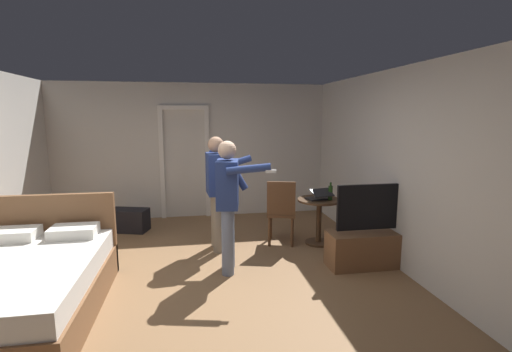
{
  "coord_description": "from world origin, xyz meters",
  "views": [
    {
      "loc": [
        -0.01,
        -4.1,
        1.95
      ],
      "look_at": [
        0.8,
        0.58,
        1.16
      ],
      "focal_mm": 25.81,
      "sensor_mm": 36.0,
      "label": 1
    }
  ],
  "objects_px": {
    "side_table": "(319,214)",
    "wooden_chair": "(281,210)",
    "bottle_on_table": "(330,192)",
    "person_blue_shirt": "(229,197)",
    "bed": "(21,286)",
    "suitcase_dark": "(129,220)",
    "tv_flatscreen": "(372,243)",
    "laptop": "(319,196)",
    "person_striped_shirt": "(217,185)"
  },
  "relations": [
    {
      "from": "person_striped_shirt",
      "to": "suitcase_dark",
      "type": "bearing_deg",
      "value": 142.3
    },
    {
      "from": "person_blue_shirt",
      "to": "suitcase_dark",
      "type": "height_order",
      "value": "person_blue_shirt"
    },
    {
      "from": "person_striped_shirt",
      "to": "suitcase_dark",
      "type": "distance_m",
      "value": 1.97
    },
    {
      "from": "bottle_on_table",
      "to": "suitcase_dark",
      "type": "distance_m",
      "value": 3.4
    },
    {
      "from": "bed",
      "to": "wooden_chair",
      "type": "height_order",
      "value": "bed"
    },
    {
      "from": "bed",
      "to": "wooden_chair",
      "type": "relative_size",
      "value": 2.11
    },
    {
      "from": "wooden_chair",
      "to": "bottle_on_table",
      "type": "bearing_deg",
      "value": -11.11
    },
    {
      "from": "bed",
      "to": "person_blue_shirt",
      "type": "height_order",
      "value": "person_blue_shirt"
    },
    {
      "from": "person_striped_shirt",
      "to": "suitcase_dark",
      "type": "height_order",
      "value": "person_striped_shirt"
    },
    {
      "from": "suitcase_dark",
      "to": "tv_flatscreen",
      "type": "bearing_deg",
      "value": -14.72
    },
    {
      "from": "person_striped_shirt",
      "to": "suitcase_dark",
      "type": "xyz_separation_m",
      "value": [
        -1.43,
        1.11,
        -0.77
      ]
    },
    {
      "from": "bottle_on_table",
      "to": "person_blue_shirt",
      "type": "xyz_separation_m",
      "value": [
        -1.59,
        -0.68,
        0.14
      ]
    },
    {
      "from": "person_blue_shirt",
      "to": "person_striped_shirt",
      "type": "bearing_deg",
      "value": 96.23
    },
    {
      "from": "person_blue_shirt",
      "to": "suitcase_dark",
      "type": "relative_size",
      "value": 2.62
    },
    {
      "from": "person_blue_shirt",
      "to": "suitcase_dark",
      "type": "bearing_deg",
      "value": 128.59
    },
    {
      "from": "bed",
      "to": "suitcase_dark",
      "type": "height_order",
      "value": "bed"
    },
    {
      "from": "bed",
      "to": "side_table",
      "type": "bearing_deg",
      "value": 22.37
    },
    {
      "from": "tv_flatscreen",
      "to": "suitcase_dark",
      "type": "height_order",
      "value": "tv_flatscreen"
    },
    {
      "from": "wooden_chair",
      "to": "suitcase_dark",
      "type": "bearing_deg",
      "value": 155.6
    },
    {
      "from": "bottle_on_table",
      "to": "suitcase_dark",
      "type": "bearing_deg",
      "value": 158.48
    },
    {
      "from": "bed",
      "to": "wooden_chair",
      "type": "bearing_deg",
      "value": 27.09
    },
    {
      "from": "wooden_chair",
      "to": "suitcase_dark",
      "type": "xyz_separation_m",
      "value": [
        -2.39,
        1.09,
        -0.36
      ]
    },
    {
      "from": "laptop",
      "to": "suitcase_dark",
      "type": "distance_m",
      "value": 3.23
    },
    {
      "from": "wooden_chair",
      "to": "side_table",
      "type": "bearing_deg",
      "value": -6.01
    },
    {
      "from": "suitcase_dark",
      "to": "wooden_chair",
      "type": "bearing_deg",
      "value": -7.51
    },
    {
      "from": "laptop",
      "to": "side_table",
      "type": "bearing_deg",
      "value": 63.88
    },
    {
      "from": "bottle_on_table",
      "to": "suitcase_dark",
      "type": "xyz_separation_m",
      "value": [
        -3.11,
        1.23,
        -0.62
      ]
    },
    {
      "from": "side_table",
      "to": "bottle_on_table",
      "type": "bearing_deg",
      "value": -29.74
    },
    {
      "from": "wooden_chair",
      "to": "person_striped_shirt",
      "type": "height_order",
      "value": "person_striped_shirt"
    },
    {
      "from": "tv_flatscreen",
      "to": "person_blue_shirt",
      "type": "distance_m",
      "value": 1.96
    },
    {
      "from": "person_blue_shirt",
      "to": "person_striped_shirt",
      "type": "distance_m",
      "value": 0.8
    },
    {
      "from": "wooden_chair",
      "to": "person_striped_shirt",
      "type": "bearing_deg",
      "value": -178.56
    },
    {
      "from": "tv_flatscreen",
      "to": "laptop",
      "type": "distance_m",
      "value": 1.08
    },
    {
      "from": "side_table",
      "to": "tv_flatscreen",
      "type": "bearing_deg",
      "value": -66.71
    },
    {
      "from": "person_blue_shirt",
      "to": "wooden_chair",
      "type": "bearing_deg",
      "value": 43.4
    },
    {
      "from": "tv_flatscreen",
      "to": "side_table",
      "type": "height_order",
      "value": "tv_flatscreen"
    },
    {
      "from": "bed",
      "to": "bottle_on_table",
      "type": "xyz_separation_m",
      "value": [
        3.7,
        1.39,
        0.51
      ]
    },
    {
      "from": "person_blue_shirt",
      "to": "side_table",
      "type": "bearing_deg",
      "value": 27.77
    },
    {
      "from": "wooden_chair",
      "to": "bed",
      "type": "bearing_deg",
      "value": -152.91
    },
    {
      "from": "bed",
      "to": "person_blue_shirt",
      "type": "distance_m",
      "value": 2.32
    },
    {
      "from": "laptop",
      "to": "wooden_chair",
      "type": "bearing_deg",
      "value": 169.52
    },
    {
      "from": "bed",
      "to": "suitcase_dark",
      "type": "distance_m",
      "value": 2.68
    },
    {
      "from": "person_blue_shirt",
      "to": "tv_flatscreen",
      "type": "bearing_deg",
      "value": -5.14
    },
    {
      "from": "side_table",
      "to": "wooden_chair",
      "type": "distance_m",
      "value": 0.58
    },
    {
      "from": "side_table",
      "to": "person_blue_shirt",
      "type": "height_order",
      "value": "person_blue_shirt"
    },
    {
      "from": "bed",
      "to": "suitcase_dark",
      "type": "relative_size",
      "value": 3.33
    },
    {
      "from": "tv_flatscreen",
      "to": "bottle_on_table",
      "type": "height_order",
      "value": "tv_flatscreen"
    },
    {
      "from": "bed",
      "to": "laptop",
      "type": "bearing_deg",
      "value": 21.9
    },
    {
      "from": "bed",
      "to": "tv_flatscreen",
      "type": "xyz_separation_m",
      "value": [
        3.96,
        0.54,
        0.0
      ]
    },
    {
      "from": "wooden_chair",
      "to": "tv_flatscreen",
      "type": "bearing_deg",
      "value": -45.35
    }
  ]
}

